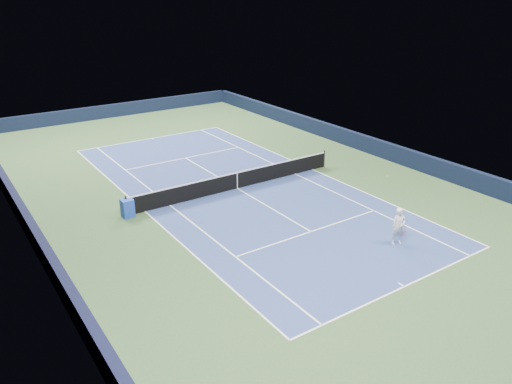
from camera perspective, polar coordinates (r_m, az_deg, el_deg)
ground at (r=27.95m, az=-2.15°, el=0.41°), size 40.00×40.00×0.00m
wall_far at (r=45.10m, az=-15.87°, el=8.96°), size 22.00×0.35×1.10m
wall_right at (r=34.39m, az=13.35°, el=5.08°), size 0.35×40.00×1.10m
wall_left at (r=24.32m, az=-24.36°, el=-3.85°), size 0.35×40.00×1.10m
court_surface at (r=27.95m, az=-2.15°, el=0.41°), size 10.97×23.77×0.01m
baseline_far at (r=38.01m, az=-11.79°, el=6.03°), size 10.97×0.08×0.00m
baseline_near at (r=19.99m, az=16.61°, el=-10.31°), size 10.97×0.08×0.00m
sideline_doubles_right at (r=31.00m, az=6.47°, el=2.58°), size 0.08×23.77×0.00m
sideline_doubles_left at (r=25.72m, az=-12.56°, el=-2.18°), size 0.08×23.77×0.00m
sideline_singles_right at (r=30.17m, az=4.48°, el=2.08°), size 0.08×23.77×0.00m
sideline_singles_left at (r=26.18m, az=-9.80°, el=-1.49°), size 0.08×23.77×0.00m
service_line_far at (r=33.21m, az=-8.06°, el=3.88°), size 8.23×0.08×0.00m
service_line_near at (r=23.25m, az=6.30°, el=-4.52°), size 8.23×0.08×0.00m
center_service_line at (r=27.94m, az=-2.15°, el=0.42°), size 0.08×12.80×0.00m
center_mark_far at (r=37.87m, az=-11.70°, el=5.98°), size 0.08×0.30×0.00m
center_mark_near at (r=20.07m, az=16.28°, el=-10.14°), size 0.08×0.30×0.00m
tennis_net at (r=27.76m, az=-2.17°, el=1.37°), size 12.90×0.10×1.07m
sponsor_cube at (r=25.17m, az=-14.47°, el=-1.80°), size 0.59×0.54×0.92m
tennis_player at (r=22.58m, az=16.00°, el=-3.81°), size 0.83×1.34×2.87m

